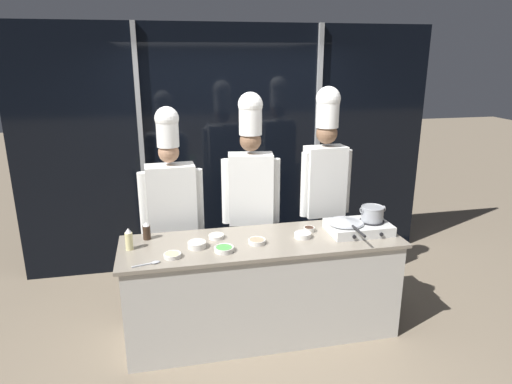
# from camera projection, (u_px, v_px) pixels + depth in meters

# --- Properties ---
(ground_plane) EXTENTS (24.00, 24.00, 0.00)m
(ground_plane) POSITION_uv_depth(u_px,v_px,m) (262.00, 331.00, 4.09)
(ground_plane) COLOR #7F705B
(window_wall_back) EXTENTS (4.62, 0.09, 2.70)m
(window_wall_back) POSITION_uv_depth(u_px,v_px,m) (232.00, 150.00, 5.10)
(window_wall_back) COLOR black
(window_wall_back) RESTS_ON ground_plane
(demo_counter) EXTENTS (2.37, 0.71, 0.88)m
(demo_counter) POSITION_uv_depth(u_px,v_px,m) (262.00, 287.00, 3.96)
(demo_counter) COLOR beige
(demo_counter) RESTS_ON ground_plane
(portable_stove) EXTENTS (0.53, 0.38, 0.10)m
(portable_stove) POSITION_uv_depth(u_px,v_px,m) (358.00, 227.00, 4.00)
(portable_stove) COLOR silver
(portable_stove) RESTS_ON demo_counter
(frying_pan) EXTENTS (0.31, 0.54, 0.04)m
(frying_pan) POSITION_uv_depth(u_px,v_px,m) (346.00, 221.00, 3.95)
(frying_pan) COLOR #ADAFB5
(frying_pan) RESTS_ON portable_stove
(stock_pot) EXTENTS (0.22, 0.20, 0.13)m
(stock_pot) POSITION_uv_depth(u_px,v_px,m) (372.00, 213.00, 3.99)
(stock_pot) COLOR #93969B
(stock_pot) RESTS_ON portable_stove
(squeeze_bottle_oil) EXTENTS (0.06, 0.06, 0.18)m
(squeeze_bottle_oil) POSITION_uv_depth(u_px,v_px,m) (129.00, 239.00, 3.63)
(squeeze_bottle_oil) COLOR beige
(squeeze_bottle_oil) RESTS_ON demo_counter
(squeeze_bottle_soy) EXTENTS (0.06, 0.06, 0.15)m
(squeeze_bottle_soy) POSITION_uv_depth(u_px,v_px,m) (147.00, 231.00, 3.84)
(squeeze_bottle_soy) COLOR #332319
(squeeze_bottle_soy) RESTS_ON demo_counter
(prep_bowl_soy_glaze) EXTENTS (0.10, 0.10, 0.04)m
(prep_bowl_soy_glaze) POSITION_uv_depth(u_px,v_px,m) (309.00, 229.00, 4.01)
(prep_bowl_soy_glaze) COLOR silver
(prep_bowl_soy_glaze) RESTS_ON demo_counter
(prep_bowl_bean_sprouts) EXTENTS (0.15, 0.15, 0.05)m
(prep_bowl_bean_sprouts) POSITION_uv_depth(u_px,v_px,m) (197.00, 244.00, 3.68)
(prep_bowl_bean_sprouts) COLOR silver
(prep_bowl_bean_sprouts) RESTS_ON demo_counter
(prep_bowl_ginger) EXTENTS (0.14, 0.14, 0.03)m
(prep_bowl_ginger) POSITION_uv_depth(u_px,v_px,m) (172.00, 255.00, 3.51)
(prep_bowl_ginger) COLOR silver
(prep_bowl_ginger) RESTS_ON demo_counter
(prep_bowl_onion) EXTENTS (0.15, 0.15, 0.04)m
(prep_bowl_onion) POSITION_uv_depth(u_px,v_px,m) (303.00, 235.00, 3.88)
(prep_bowl_onion) COLOR silver
(prep_bowl_onion) RESTS_ON demo_counter
(prep_bowl_noodles) EXTENTS (0.13, 0.13, 0.03)m
(prep_bowl_noodles) POSITION_uv_depth(u_px,v_px,m) (216.00, 236.00, 3.87)
(prep_bowl_noodles) COLOR silver
(prep_bowl_noodles) RESTS_ON demo_counter
(prep_bowl_scallions) EXTENTS (0.16, 0.16, 0.04)m
(prep_bowl_scallions) POSITION_uv_depth(u_px,v_px,m) (224.00, 249.00, 3.61)
(prep_bowl_scallions) COLOR silver
(prep_bowl_scallions) RESTS_ON demo_counter
(prep_bowl_mushrooms) EXTENTS (0.15, 0.15, 0.04)m
(prep_bowl_mushrooms) POSITION_uv_depth(u_px,v_px,m) (257.00, 241.00, 3.76)
(prep_bowl_mushrooms) COLOR silver
(prep_bowl_mushrooms) RESTS_ON demo_counter
(serving_spoon_slotted) EXTENTS (0.21, 0.08, 0.02)m
(serving_spoon_slotted) POSITION_uv_depth(u_px,v_px,m) (151.00, 263.00, 3.40)
(serving_spoon_slotted) COLOR #B2B5BA
(serving_spoon_slotted) RESTS_ON demo_counter
(chef_head) EXTENTS (0.58, 0.25, 1.95)m
(chef_head) POSITION_uv_depth(u_px,v_px,m) (171.00, 198.00, 4.19)
(chef_head) COLOR #4C4C51
(chef_head) RESTS_ON ground_plane
(chef_sous) EXTENTS (0.54, 0.28, 2.06)m
(chef_sous) POSITION_uv_depth(u_px,v_px,m) (251.00, 184.00, 4.28)
(chef_sous) COLOR #232326
(chef_sous) RESTS_ON ground_plane
(chef_line) EXTENTS (0.52, 0.23, 2.10)m
(chef_line) POSITION_uv_depth(u_px,v_px,m) (325.00, 174.00, 4.43)
(chef_line) COLOR #2D3856
(chef_line) RESTS_ON ground_plane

